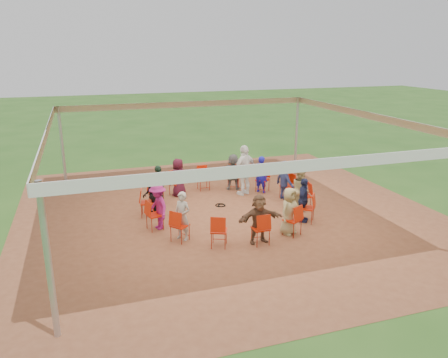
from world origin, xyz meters
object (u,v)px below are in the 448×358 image
object	(u,v)px
chair_4	(203,178)
person_seated_6	(151,195)
person_seated_5	(159,185)
cable_coil	(221,205)
chair_0	(304,196)
chair_8	(155,215)
chair_7	(147,203)
person_seated_4	(178,177)
chair_3	(233,177)
chair_11	(261,229)
person_seated_1	(285,180)
person_seated_10	(289,211)
chair_12	(292,220)
chair_2	(263,180)
chair_9	(180,226)
person_seated_3	(233,172)
laptop	(296,191)
chair_10	(219,231)
person_seated_8	(182,216)
standing_person	(245,170)
chair_5	(176,183)
person_seated_11	(303,200)
chair_1	(288,186)
chair_13	(307,208)
person_seated_7	(158,207)
person_seated_0	(301,189)
person_seated_2	(261,174)
chair_6	(156,191)
person_seated_9	(259,219)

from	to	relation	value
chair_4	person_seated_6	distance (m)	3.09
person_seated_5	cable_coil	size ratio (longest dim) A/B	3.41
chair_0	chair_8	bearing A→B (deg)	102.86
chair_7	person_seated_4	xyz separation A→B (m)	(1.37, 1.66, 0.24)
chair_3	chair_11	size ratio (longest dim) A/B	1.00
person_seated_5	person_seated_1	bearing A→B (deg)	115.71
chair_8	person_seated_10	distance (m)	3.87
chair_12	person_seated_10	bearing A→B (deg)	90.00
chair_2	chair_9	distance (m)	5.06
person_seated_3	person_seated_10	xyz separation A→B (m)	(0.14, -4.34, 0.00)
chair_4	laptop	bearing A→B (deg)	125.86
chair_0	chair_10	xyz separation A→B (m)	(-3.51, -1.84, 0.00)
person_seated_8	standing_person	distance (m)	4.32
chair_7	chair_12	size ratio (longest dim) A/B	1.00
chair_4	chair_5	world-z (taller)	same
chair_8	person_seated_3	xyz separation A→B (m)	(3.42, 2.85, 0.24)
chair_3	chair_4	bearing A→B (deg)	12.86
person_seated_8	laptop	size ratio (longest dim) A/B	3.89
chair_2	cable_coil	size ratio (longest dim) A/B	2.24
chair_0	person_seated_11	bearing A→B (deg)	161.07
chair_1	chair_7	xyz separation A→B (m)	(-4.93, -0.16, 0.00)
chair_13	cable_coil	world-z (taller)	chair_13
chair_7	chair_11	distance (m)	3.96
chair_2	chair_1	bearing A→B (deg)	167.14
chair_13	chair_5	bearing A→B (deg)	77.14
person_seated_3	person_seated_7	world-z (taller)	same
person_seated_0	chair_7	bearing A→B (deg)	90.00
chair_5	person_seated_5	size ratio (longest dim) A/B	0.66
chair_8	person_seated_1	size ratio (longest dim) A/B	0.66
chair_3	person_seated_7	xyz separation A→B (m)	(-3.35, -2.93, 0.24)
chair_9	person_seated_2	bearing A→B (deg)	90.00
chair_0	chair_2	size ratio (longest dim) A/B	1.00
chair_3	laptop	bearing A→B (deg)	137.17
chair_12	person_seated_0	xyz separation A→B (m)	(1.19, 1.79, 0.24)
person_seated_5	person_seated_11	distance (m)	4.82
chair_10	laptop	distance (m)	3.75
chair_7	standing_person	bearing A→B (deg)	116.95
chair_6	person_seated_6	world-z (taller)	person_seated_6
chair_13	chair_4	bearing A→B (deg)	64.29
chair_3	person_seated_5	bearing A→B (deg)	40.31
person_seated_0	person_seated_9	xyz separation A→B (m)	(-2.29, -1.95, 0.00)
person_seated_2	person_seated_0	bearing A→B (deg)	154.29
person_seated_8	cable_coil	world-z (taller)	person_seated_8
chair_3	standing_person	world-z (taller)	standing_person
person_seated_8	chair_6	bearing A→B (deg)	143.17
chair_13	person_seated_5	bearing A→B (deg)	90.00
chair_12	person_seated_0	bearing A→B (deg)	28.60
chair_2	chair_13	distance (m)	3.16
chair_1	chair_13	world-z (taller)	same
chair_0	chair_2	bearing A→B (deg)	25.71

